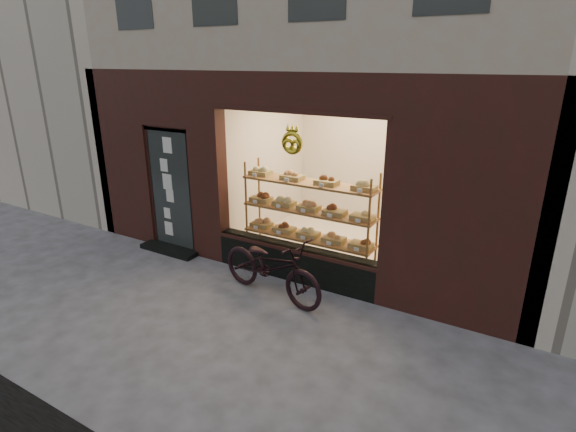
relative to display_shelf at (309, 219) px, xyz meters
The scene contains 4 objects.
ground 2.73m from the display_shelf, 100.01° to the right, with size 90.00×90.00×0.00m, color #474749.
neighbor_left 11.09m from the display_shelf, 163.64° to the left, with size 12.00×7.00×9.00m, color beige.
display_shelf is the anchor object (origin of this frame).
bicycle 1.15m from the display_shelf, 90.97° to the right, with size 0.62×1.79×0.94m, color black.
Camera 1 is at (3.57, -3.39, 3.24)m, focal length 28.00 mm.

